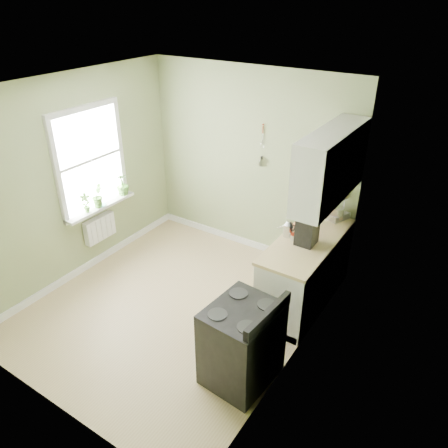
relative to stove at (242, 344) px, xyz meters
The scene contains 21 objects.
floor 1.45m from the stove, 158.44° to the left, with size 3.20×3.60×0.02m, color tan.
ceiling 2.65m from the stove, 158.44° to the left, with size 3.20×3.60×0.02m, color white.
wall_back 2.79m from the stove, 118.89° to the left, with size 3.20×0.02×2.70m, color #939F6C.
wall_left 3.07m from the stove, behind, with size 0.02×3.60×2.70m, color #939F6C.
wall_right 1.09m from the stove, 56.61° to the left, with size 0.02×3.60×2.70m, color #939F6C.
base_cabinets 1.51m from the stove, 89.13° to the left, with size 0.60×1.60×0.87m, color silver.
countertop 1.57m from the stove, 89.51° to the left, with size 0.64×1.60×0.04m, color #CDB57D.
upper_cabinets 2.14m from the stove, 84.74° to the left, with size 0.35×1.40×0.80m, color silver.
window 3.17m from the stove, 164.28° to the left, with size 0.06×1.14×1.44m.
window_sill 2.93m from the stove, 163.89° to the left, with size 0.18×1.14×0.04m, color white.
radiator 2.92m from the stove, 165.00° to the left, with size 0.12×0.50×0.35m, color white.
wall_utensils 2.76m from the stove, 115.24° to the left, with size 0.02×0.14×0.58m.
stove is the anchor object (origin of this frame).
stand_mixer 2.34m from the stove, 87.18° to the left, with size 0.32×0.39×0.43m.
kettle 1.56m from the stove, 98.98° to the left, with size 0.20×0.12×0.20m.
coffee_maker 1.55m from the stove, 89.08° to the left, with size 0.22×0.24×0.38m.
red_tray 1.97m from the stove, 96.49° to the left, with size 0.33×0.33×0.02m, color #B12E17.
jar 1.49m from the stove, 95.41° to the left, with size 0.08×0.08×0.08m.
plant_a 2.89m from the stove, 168.60° to the left, with size 0.15×0.10×0.28m, color #46772A.
plant_b 2.95m from the stove, 164.50° to the left, with size 0.18×0.15×0.33m, color #46772A.
plant_c 3.11m from the stove, 155.82° to the left, with size 0.18×0.18×0.32m, color #46772A.
Camera 1 is at (2.89, -3.32, 3.58)m, focal length 35.00 mm.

